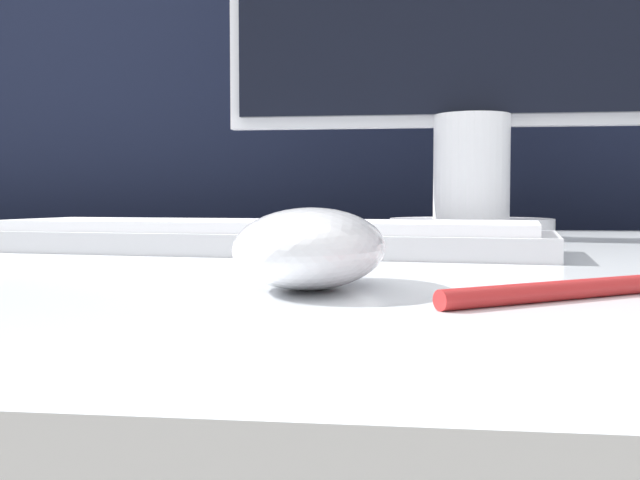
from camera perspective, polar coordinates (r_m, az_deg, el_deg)
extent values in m
cube|color=black|center=(1.14, 4.44, -3.41)|extent=(5.00, 0.03, 1.35)
ellipsoid|color=white|center=(0.34, -0.68, -0.60)|extent=(0.07, 0.11, 0.04)
cube|color=silver|center=(0.57, -4.48, -0.11)|extent=(0.45, 0.19, 0.02)
cube|color=white|center=(0.57, -4.49, 1.09)|extent=(0.42, 0.17, 0.01)
cylinder|color=white|center=(0.80, 11.42, 0.91)|extent=(0.17, 0.17, 0.02)
cylinder|color=white|center=(0.80, 11.47, 5.48)|extent=(0.08, 0.08, 0.11)
cylinder|color=red|center=(0.33, 20.11, -3.44)|extent=(0.13, 0.10, 0.01)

